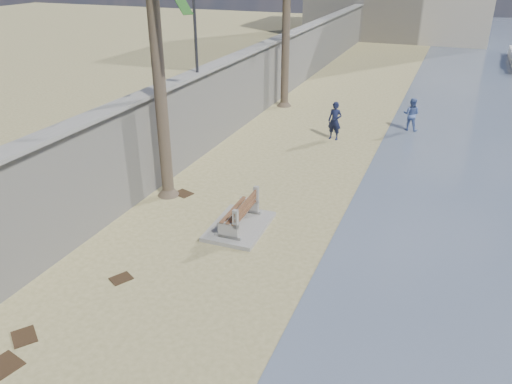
# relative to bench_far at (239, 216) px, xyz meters

# --- Properties ---
(seawall) EXTENTS (0.45, 70.00, 3.50)m
(seawall) POSITION_rel_bench_far_xyz_m (-4.27, 13.37, 1.30)
(seawall) COLOR gray
(seawall) RESTS_ON ground_plane
(wall_cap) EXTENTS (0.80, 70.00, 0.12)m
(wall_cap) POSITION_rel_bench_far_xyz_m (-4.27, 13.37, 3.10)
(wall_cap) COLOR gray
(wall_cap) RESTS_ON seawall
(bench_far) EXTENTS (1.73, 2.49, 1.02)m
(bench_far) POSITION_rel_bench_far_xyz_m (0.00, 0.00, 0.00)
(bench_far) COLOR gray
(bench_far) RESTS_ON ground_plane
(person_a) EXTENTS (0.81, 0.61, 2.07)m
(person_a) POSITION_rel_bench_far_xyz_m (0.73, 9.56, 0.59)
(person_a) COLOR #121733
(person_a) RESTS_ON ground_plane
(person_b) EXTENTS (0.93, 0.75, 1.82)m
(person_b) POSITION_rel_bench_far_xyz_m (3.93, 12.29, 0.46)
(person_b) COLOR #4F65A3
(person_b) RESTS_ON ground_plane
(debris_b) EXTENTS (0.81, 0.78, 0.03)m
(debris_b) POSITION_rel_bench_far_xyz_m (-2.57, -6.50, -0.43)
(debris_b) COLOR #382616
(debris_b) RESTS_ON ground_plane
(debris_c) EXTENTS (0.77, 0.68, 0.03)m
(debris_c) POSITION_rel_bench_far_xyz_m (-2.95, 1.56, -0.43)
(debris_c) COLOR #382616
(debris_c) RESTS_ON ground_plane
(debris_d) EXTENTS (0.65, 0.69, 0.03)m
(debris_d) POSITION_rel_bench_far_xyz_m (-1.86, -3.76, -0.43)
(debris_d) COLOR #382616
(debris_d) RESTS_ON ground_plane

